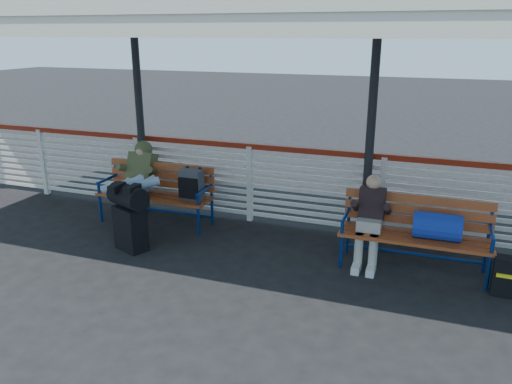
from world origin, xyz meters
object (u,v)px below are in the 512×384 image
at_px(bench_left, 168,187).
at_px(suitcase_side, 508,277).
at_px(companion_person, 370,220).
at_px(luggage_stack, 130,215).
at_px(bench_right, 425,227).
at_px(traveler_man, 135,182).

relative_size(bench_left, suitcase_side, 3.93).
bearing_deg(bench_left, companion_person, -6.70).
relative_size(luggage_stack, companion_person, 0.80).
bearing_deg(bench_left, suitcase_side, -8.02).
distance_m(bench_left, bench_right, 3.78).
bearing_deg(bench_right, traveler_man, 179.90).
relative_size(bench_left, traveler_man, 1.10).
relative_size(bench_left, bench_right, 1.00).
distance_m(traveler_man, suitcase_side, 5.08).
relative_size(luggage_stack, bench_right, 0.51).
xyz_separation_m(bench_right, companion_person, (-0.67, -0.01, 0.01)).
bearing_deg(bench_right, bench_left, 174.65).
height_order(luggage_stack, bench_right, luggage_stack).
bearing_deg(bench_left, luggage_stack, -90.05).
bearing_deg(suitcase_side, companion_person, 171.14).
distance_m(luggage_stack, bench_right, 3.82).
bearing_deg(luggage_stack, bench_left, 112.87).
bearing_deg(traveler_man, luggage_stack, -63.30).
distance_m(traveler_man, companion_person, 3.44).
xyz_separation_m(traveler_man, suitcase_side, (5.04, -0.32, -0.51)).
bearing_deg(suitcase_side, bench_left, 173.67).
height_order(companion_person, suitcase_side, companion_person).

